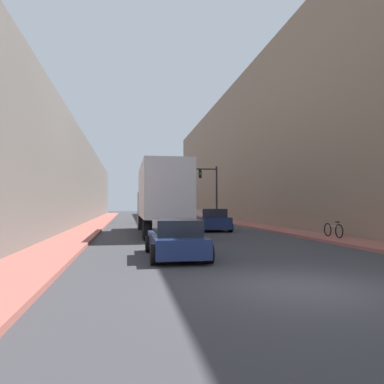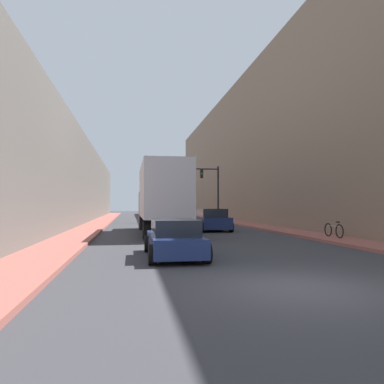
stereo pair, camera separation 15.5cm
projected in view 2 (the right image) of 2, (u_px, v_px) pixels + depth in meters
ground_plane at (298, 288)px, 8.32m from camera, size 200.00×200.00×0.00m
sidewalk_right at (231, 222)px, 39.00m from camera, size 2.17×80.00×0.15m
sidewalk_left at (100, 223)px, 36.83m from camera, size 2.17×80.00×0.15m
building_right at (268, 150)px, 39.92m from camera, size 6.00×80.00×15.45m
building_left at (57, 181)px, 36.30m from camera, size 6.00×80.00×8.23m
semi_truck at (161, 197)px, 23.85m from camera, size 2.57×11.55×4.24m
sedan_car at (174, 239)px, 13.21m from camera, size 1.96×4.42×1.35m
suv_car at (211, 220)px, 26.78m from camera, size 2.23×4.77×1.56m
traffic_signal_gantry at (199, 182)px, 39.23m from camera, size 7.20×0.35×5.90m
parked_bicycle at (334, 230)px, 19.45m from camera, size 0.44×1.82×0.86m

